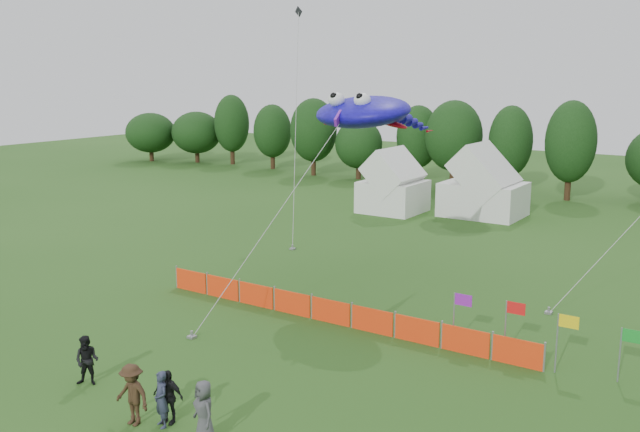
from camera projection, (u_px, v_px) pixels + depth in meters
The scene contains 13 objects.
ground at pixel (213, 412), 22.15m from camera, with size 160.00×160.00×0.00m, color #234C16.
treeline at pixel (607, 150), 57.02m from camera, with size 104.57×8.78×8.36m.
tent_left at pixel (393, 186), 53.27m from camera, with size 4.33×4.33×3.82m.
tent_right at pixel (484, 188), 51.76m from camera, with size 5.67×4.54×4.01m.
barrier_fence at pixel (331, 311), 29.87m from camera, with size 17.90×0.06×1.00m.
flag_row at pixel (594, 338), 24.30m from camera, with size 10.73×0.79×2.28m.
spectator_a at pixel (161, 399), 21.07m from camera, with size 0.63×0.41×1.73m, color #292E45.
spectator_b at pixel (87, 361), 23.90m from camera, with size 0.83×0.65×1.72m, color black.
spectator_c at pixel (132, 395), 21.17m from camera, with size 1.23×0.71×1.91m, color #382516.
spectator_d at pixel (168, 396), 21.31m from camera, with size 0.98×0.41×1.67m, color black.
spectator_e at pixel (204, 411), 20.22m from camera, with size 0.89×0.58×1.83m, color #424246.
stingray_kite at pixel (367, 112), 32.99m from camera, with size 6.70×16.46×9.53m.
small_kite_dark at pixel (296, 116), 45.61m from camera, with size 5.61×8.18×14.75m.
Camera 1 is at (14.17, -15.17, 10.39)m, focal length 40.00 mm.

